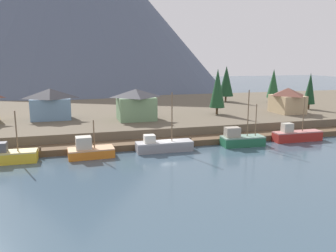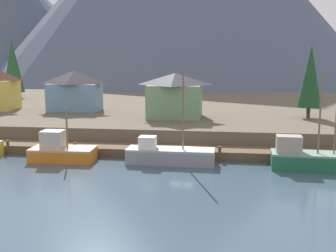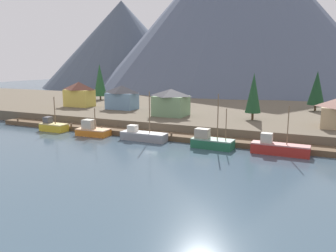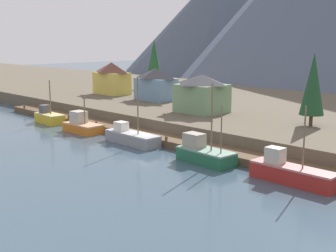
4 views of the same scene
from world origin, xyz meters
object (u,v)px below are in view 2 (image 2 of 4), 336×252
Objects in this scene: fishing_boat_grey at (169,155)px; fishing_boat_green at (305,158)px; house_green at (175,95)px; house_blue at (75,91)px; conifer_near_left at (310,76)px; conifer_near_right at (13,66)px; fishing_boat_orange at (61,151)px.

fishing_boat_green is (13.66, -0.26, 0.21)m from fishing_boat_grey.
house_green is 17.28m from house_blue.
fishing_boat_grey reaches higher than house_blue.
fishing_boat_grey is 25.95m from conifer_near_left.
conifer_near_left is at bearing -20.44° from conifer_near_right.
fishing_boat_orange is 0.68× the size of conifer_near_left.
fishing_boat_green is 1.17× the size of house_blue.
fishing_boat_green is 1.24× the size of house_green.
conifer_near_right reaches higher than house_green.
conifer_near_right is (-19.24, 17.14, 3.34)m from house_blue.
conifer_near_left is (3.54, 18.25, 7.16)m from fishing_boat_green.
house_blue is at bearing 103.81° from fishing_boat_orange.
fishing_boat_green is at bearing -2.18° from fishing_boat_orange.
fishing_boat_green is at bearing -37.16° from conifer_near_right.
fishing_boat_green is at bearing -0.69° from fishing_boat_grey.
fishing_boat_green reaches higher than fishing_boat_orange.
fishing_boat_grey is 13.66m from fishing_boat_green.
conifer_near_right reaches higher than fishing_boat_orange.
house_blue is (-31.52, 21.35, 4.58)m from fishing_boat_green.
house_green is 0.65× the size of conifer_near_right.
fishing_boat_orange is 19.94m from house_green.
fishing_boat_green is 22.63m from house_green.
conifer_near_right is at bearing 138.31° from house_blue.
fishing_boat_grey is at bearing -133.71° from conifer_near_left.
conifer_near_right is at bearing 159.56° from conifer_near_left.
house_green is at bearing 95.14° from fishing_boat_grey.
fishing_boat_grey is at bearing -178.39° from fishing_boat_green.
conifer_near_left is at bearing 5.87° from house_green.
fishing_boat_orange is at bearing -147.48° from conifer_near_left.
fishing_boat_grey is at bearing -45.84° from conifer_near_right.
fishing_boat_orange is at bearing -73.75° from house_blue.
fishing_boat_orange is 0.58× the size of conifer_near_right.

